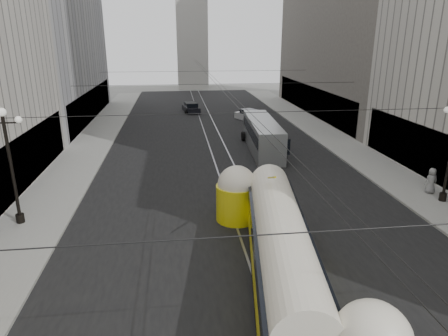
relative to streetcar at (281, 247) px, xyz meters
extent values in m
cube|color=black|center=(-0.30, 21.42, -1.58)|extent=(20.00, 85.00, 0.02)
cube|color=gray|center=(-12.30, 24.92, -1.51)|extent=(4.00, 72.00, 0.15)
cube|color=gray|center=(11.70, 24.92, -1.51)|extent=(4.00, 72.00, 0.15)
cube|color=gray|center=(-1.05, 21.42, -1.58)|extent=(0.12, 85.00, 0.04)
cube|color=gray|center=(0.45, 21.42, -1.58)|extent=(0.12, 85.00, 0.04)
cube|color=black|center=(-14.35, 12.92, 0.42)|extent=(0.10, 18.00, 3.60)
cube|color=black|center=(-14.35, 36.92, 0.42)|extent=(0.10, 25.20, 3.60)
cube|color=black|center=(13.75, 10.92, 0.42)|extent=(0.10, 18.00, 3.60)
cube|color=black|center=(13.75, 36.92, 0.42)|extent=(0.10, 28.80, 3.60)
cube|color=#B2AFA8|center=(-0.30, 68.92, 10.42)|extent=(6.00, 6.00, 24.00)
cylinder|color=black|center=(-12.90, 6.92, 1.57)|extent=(0.18, 0.18, 6.00)
cylinder|color=black|center=(-12.90, 6.92, -1.18)|extent=(0.44, 0.44, 0.50)
cylinder|color=black|center=(-12.90, 6.92, 4.17)|extent=(1.60, 0.08, 0.08)
sphere|color=white|center=(-12.90, 6.92, 4.72)|extent=(0.44, 0.44, 0.44)
sphere|color=white|center=(-12.15, 6.92, 4.32)|extent=(0.36, 0.36, 0.36)
cylinder|color=black|center=(12.30, 6.92, -1.18)|extent=(0.44, 0.44, 0.50)
sphere|color=white|center=(11.55, 6.92, 4.32)|extent=(0.36, 0.36, 0.36)
cylinder|color=black|center=(-0.30, -7.08, 4.42)|extent=(25.00, 0.03, 0.03)
cylinder|color=black|center=(-0.30, 6.92, 4.42)|extent=(25.00, 0.03, 0.03)
cylinder|color=black|center=(-0.30, 20.92, 4.42)|extent=(25.00, 0.03, 0.03)
cylinder|color=black|center=(-0.30, 34.92, 4.42)|extent=(25.00, 0.03, 0.03)
cylinder|color=black|center=(-0.30, 24.92, 4.22)|extent=(0.03, 72.00, 0.03)
cylinder|color=black|center=(0.10, 24.92, 4.22)|extent=(0.03, 72.00, 0.03)
cube|color=yellow|center=(0.00, 0.00, -0.64)|extent=(4.16, 12.81, 1.53)
cube|color=black|center=(0.00, 0.00, -1.36)|extent=(4.10, 12.43, 0.27)
cube|color=black|center=(0.00, 0.00, 0.35)|extent=(4.15, 12.62, 0.77)
cylinder|color=silver|center=(0.00, 0.00, 0.62)|extent=(3.86, 12.58, 2.07)
cylinder|color=yellow|center=(-0.91, 6.14, -0.55)|extent=(2.34, 2.34, 2.07)
sphere|color=silver|center=(-0.91, 6.14, 0.53)|extent=(2.16, 2.16, 2.16)
cube|color=gray|center=(3.66, 20.43, -0.18)|extent=(2.91, 10.97, 2.71)
cube|color=black|center=(3.66, 20.43, 0.27)|extent=(2.91, 10.59, 0.99)
cube|color=black|center=(3.66, 15.06, 0.14)|extent=(2.08, 0.23, 1.27)
cylinder|color=black|center=(2.53, 16.80, -1.13)|extent=(0.30, 0.90, 0.90)
cylinder|color=black|center=(4.79, 16.80, -1.13)|extent=(0.30, 0.90, 0.90)
cylinder|color=black|center=(2.53, 24.07, -1.13)|extent=(0.30, 0.90, 0.90)
cylinder|color=black|center=(4.79, 24.07, -1.13)|extent=(0.30, 0.90, 0.90)
cube|color=silver|center=(5.08, 33.80, -1.11)|extent=(3.49, 4.76, 0.78)
cube|color=black|center=(5.08, 33.80, -0.56)|extent=(2.46, 2.87, 0.74)
cylinder|color=black|center=(4.26, 32.30, -1.27)|extent=(0.22, 0.63, 0.63)
cylinder|color=black|center=(5.89, 32.30, -1.27)|extent=(0.22, 0.63, 0.63)
cylinder|color=black|center=(4.26, 35.29, -1.27)|extent=(0.22, 0.63, 0.63)
cylinder|color=black|center=(5.89, 35.29, -1.27)|extent=(0.22, 0.63, 0.63)
cube|color=black|center=(-1.96, 40.77, -1.13)|extent=(2.42, 4.46, 0.75)
cube|color=black|center=(-1.96, 40.77, -0.60)|extent=(1.90, 2.55, 0.71)
cylinder|color=black|center=(-2.74, 39.34, -1.28)|extent=(0.22, 0.60, 0.60)
cylinder|color=black|center=(-1.18, 39.34, -1.28)|extent=(0.22, 0.60, 0.60)
cylinder|color=black|center=(-2.74, 42.21, -1.28)|extent=(0.22, 0.60, 0.60)
cylinder|color=black|center=(-1.18, 42.21, -1.28)|extent=(0.22, 0.60, 0.60)
imported|color=gray|center=(12.28, 8.24, -0.58)|extent=(0.84, 0.53, 1.70)
camera|label=1|loc=(-4.17, -14.38, 8.35)|focal=32.00mm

